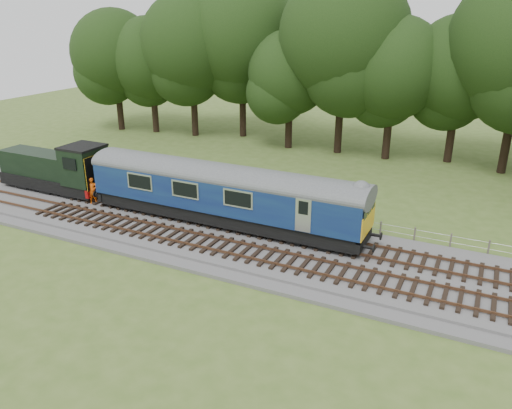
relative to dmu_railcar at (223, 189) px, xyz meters
The scene contains 9 objects.
ground 5.91m from the dmu_railcar, 15.30° to the right, with size 120.00×120.00×0.00m, color #466123.
ballast 5.84m from the dmu_railcar, 15.30° to the right, with size 70.00×7.00×0.35m, color #4C4C4F.
track_north 5.57m from the dmu_railcar, ahead, with size 67.20×2.40×0.21m.
track_south 6.32m from the dmu_railcar, 30.38° to the right, with size 67.20×2.40×0.21m.
fence 6.53m from the dmu_railcar, 31.20° to the left, with size 64.00×0.12×1.00m, color #6B6054, non-canonical shape.
tree_line 21.39m from the dmu_railcar, 76.05° to the left, with size 70.00×8.00×18.00m, color black, non-canonical shape.
dmu_railcar is the anchor object (origin of this frame).
shunter_loco 13.94m from the dmu_railcar, behind, with size 8.92×2.60×3.38m.
worker 9.95m from the dmu_railcar, behind, with size 0.67×0.44×1.85m, color #FF5B0D.
Camera 1 is at (9.33, -23.54, 12.78)m, focal length 35.00 mm.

